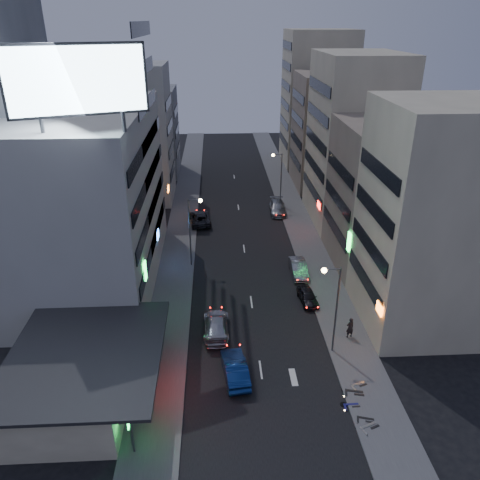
{
  "coord_description": "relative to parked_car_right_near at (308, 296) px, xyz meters",
  "views": [
    {
      "loc": [
        -3.25,
        -25.47,
        25.67
      ],
      "look_at": [
        -1.03,
        16.09,
        5.91
      ],
      "focal_mm": 35.0,
      "sensor_mm": 36.0,
      "label": 1
    }
  ],
  "objects": [
    {
      "name": "far_right_b",
      "position": [
        10.4,
        50.27,
        11.35
      ],
      "size": [
        12.0,
        12.0,
        24.0
      ],
      "primitive_type": "cube",
      "color": "beige",
      "rests_on": "ground"
    },
    {
      "name": "street_lamp_left",
      "position": [
        -11.5,
        8.27,
        4.71
      ],
      "size": [
        1.6,
        0.44,
        8.02
      ],
      "color": "#595B60",
      "rests_on": "sidewalk_left"
    },
    {
      "name": "scooter_blue",
      "position": [
        1.23,
        -13.8,
        -0.02
      ],
      "size": [
        0.61,
        1.7,
        1.03
      ],
      "primitive_type": null,
      "rotation": [
        0.0,
        0.0,
        1.6
      ],
      "color": "navy",
      "rests_on": "sidewalk_right"
    },
    {
      "name": "scooter_black_a",
      "position": [
        1.93,
        -15.36,
        0.01
      ],
      "size": [
        1.06,
        1.87,
        1.08
      ],
      "primitive_type": null,
      "rotation": [
        0.0,
        0.0,
        1.29
      ],
      "color": "black",
      "rests_on": "sidewalk_right"
    },
    {
      "name": "far_left_b",
      "position": [
        -21.6,
        44.27,
        6.85
      ],
      "size": [
        12.0,
        10.0,
        15.0
      ],
      "primitive_type": "cube",
      "color": "gray",
      "rests_on": "ground"
    },
    {
      "name": "scooter_black_b",
      "position": [
        1.94,
        -12.66,
        0.08
      ],
      "size": [
        1.11,
        2.12,
        1.24
      ],
      "primitive_type": null,
      "rotation": [
        0.0,
        0.0,
        1.35
      ],
      "color": "black",
      "rests_on": "sidewalk_right"
    },
    {
      "name": "road_car_blue",
      "position": [
        -7.71,
        -10.41,
        0.17
      ],
      "size": [
        2.34,
        5.16,
        1.64
      ],
      "primitive_type": "imported",
      "rotation": [
        0.0,
        0.0,
        3.27
      ],
      "color": "navy",
      "rests_on": "ground"
    },
    {
      "name": "parked_car_right_near",
      "position": [
        0.0,
        0.0,
        0.0
      ],
      "size": [
        1.9,
        3.97,
        1.31
      ],
      "primitive_type": "imported",
      "rotation": [
        0.0,
        0.0,
        0.09
      ],
      "color": "black",
      "rests_on": "ground"
    },
    {
      "name": "billboard",
      "position": [
        -18.59,
        -3.76,
        21.01
      ],
      "size": [
        9.52,
        3.75,
        6.2
      ],
      "rotation": [
        0.0,
        0.0,
        0.35
      ],
      "color": "#595B60",
      "rests_on": "white_building"
    },
    {
      "name": "street_lamp_right_near",
      "position": [
        0.3,
        -7.73,
        4.71
      ],
      "size": [
        1.6,
        0.44,
        8.02
      ],
      "color": "#595B60",
      "rests_on": "sidewalk_right"
    },
    {
      "name": "shophouse_near",
      "position": [
        9.4,
        -3.23,
        9.35
      ],
      "size": [
        10.0,
        11.0,
        20.0
      ],
      "primitive_type": "cube",
      "color": "beige",
      "rests_on": "ground"
    },
    {
      "name": "white_building",
      "position": [
        -22.6,
        6.27,
        8.35
      ],
      "size": [
        14.0,
        24.0,
        18.0
      ],
      "primitive_type": "cube",
      "color": "#A8A8A3",
      "rests_on": "ground"
    },
    {
      "name": "far_left_a",
      "position": [
        -21.1,
        31.27,
        9.35
      ],
      "size": [
        11.0,
        10.0,
        20.0
      ],
      "primitive_type": "cube",
      "color": "#A8A8A3",
      "rests_on": "ground"
    },
    {
      "name": "sidewalk_left",
      "position": [
        -13.6,
        16.27,
        -0.59
      ],
      "size": [
        4.0,
        120.0,
        0.12
      ],
      "primitive_type": "cube",
      "color": "#4C4C4F",
      "rests_on": "ground"
    },
    {
      "name": "scooter_silver_b",
      "position": [
        2.26,
        -11.56,
        0.02
      ],
      "size": [
        1.18,
        1.9,
        1.1
      ],
      "primitive_type": null,
      "rotation": [
        0.0,
        0.0,
        1.92
      ],
      "color": "#9E9FA5",
      "rests_on": "sidewalk_right"
    },
    {
      "name": "parked_car_right_mid",
      "position": [
        0.0,
        5.6,
        0.11
      ],
      "size": [
        1.66,
        4.66,
        1.53
      ],
      "primitive_type": "imported",
      "rotation": [
        0.0,
        0.0,
        0.01
      ],
      "color": "#96979E",
      "rests_on": "ground"
    },
    {
      "name": "food_court",
      "position": [
        -19.5,
        -11.73,
        1.33
      ],
      "size": [
        11.0,
        13.0,
        3.88
      ],
      "color": "beige",
      "rests_on": "ground"
    },
    {
      "name": "shophouse_far",
      "position": [
        9.4,
        21.27,
        10.35
      ],
      "size": [
        10.0,
        14.0,
        22.0
      ],
      "primitive_type": "cube",
      "color": "beige",
      "rests_on": "ground"
    },
    {
      "name": "ground",
      "position": [
        -5.6,
        -13.73,
        -0.65
      ],
      "size": [
        180.0,
        180.0,
        0.0
      ],
      "primitive_type": "plane",
      "color": "black",
      "rests_on": "ground"
    },
    {
      "name": "sidewalk_right",
      "position": [
        2.4,
        16.27,
        -0.59
      ],
      "size": [
        4.0,
        120.0,
        0.12
      ],
      "primitive_type": "cube",
      "color": "#4C4C4F",
      "rests_on": "ground"
    },
    {
      "name": "road_car_silver",
      "position": [
        -9.14,
        -4.58,
        0.14
      ],
      "size": [
        2.23,
        5.48,
        1.59
      ],
      "primitive_type": "imported",
      "rotation": [
        0.0,
        0.0,
        3.14
      ],
      "color": "#ACADB5",
      "rests_on": "ground"
    },
    {
      "name": "parked_car_left",
      "position": [
        -11.2,
        20.49,
        0.13
      ],
      "size": [
        3.32,
        5.96,
        1.58
      ],
      "primitive_type": "imported",
      "rotation": [
        0.0,
        0.0,
        3.27
      ],
      "color": "#242429",
      "rests_on": "ground"
    },
    {
      "name": "scooter_silver_a",
      "position": [
        1.88,
        -15.58,
        0.06
      ],
      "size": [
        1.32,
        2.05,
        1.19
      ],
      "primitive_type": null,
      "rotation": [
        0.0,
        0.0,
        1.95
      ],
      "color": "#A5A7AD",
      "rests_on": "sidewalk_right"
    },
    {
      "name": "street_lamp_right_far",
      "position": [
        0.3,
        26.27,
        4.71
      ],
      "size": [
        1.6,
        0.44,
        8.02
      ],
      "color": "#595B60",
      "rests_on": "sidewalk_right"
    },
    {
      "name": "person",
      "position": [
        2.61,
        -5.99,
        0.44
      ],
      "size": [
        0.82,
        0.65,
        1.96
      ],
      "primitive_type": "imported",
      "rotation": [
        0.0,
        0.0,
        3.42
      ],
      "color": "black",
      "rests_on": "sidewalk_right"
    },
    {
      "name": "parked_car_right_far",
      "position": [
        0.0,
        23.77,
        0.15
      ],
      "size": [
        2.51,
        5.67,
        1.62
      ],
      "primitive_type": "imported",
      "rotation": [
        0.0,
        0.0,
        -0.04
      ],
      "color": "gray",
      "rests_on": "ground"
    },
    {
      "name": "far_right_a",
      "position": [
        9.9,
        36.27,
        8.35
      ],
      "size": [
        11.0,
        12.0,
        18.0
      ],
      "primitive_type": "cube",
      "color": "gray",
      "rests_on": "ground"
    },
    {
      "name": "shophouse_mid",
      "position": [
        9.9,
        8.27,
        7.35
      ],
      "size": [
        11.0,
        12.0,
        16.0
      ],
      "primitive_type": "cube",
      "color": "gray",
      "rests_on": "ground"
    }
  ]
}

